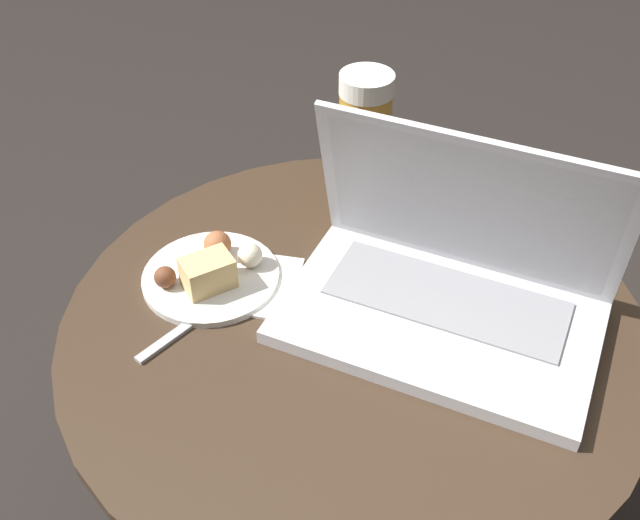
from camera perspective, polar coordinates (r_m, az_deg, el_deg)
table at (r=1.01m, az=2.35°, el=-9.75°), size 0.71×0.71×0.56m
napkin at (r=0.96m, az=-6.73°, el=-1.55°), size 0.19×0.17×0.00m
laptop at (r=0.90m, az=9.74°, el=-1.72°), size 0.39×0.27×0.23m
beer_glass at (r=1.02m, az=3.37°, el=8.66°), size 0.07×0.07×0.21m
snack_plate at (r=0.96m, az=-8.26°, el=-0.86°), size 0.17×0.17×0.05m
fork at (r=0.92m, az=-8.70°, el=-3.99°), size 0.05×0.18×0.00m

